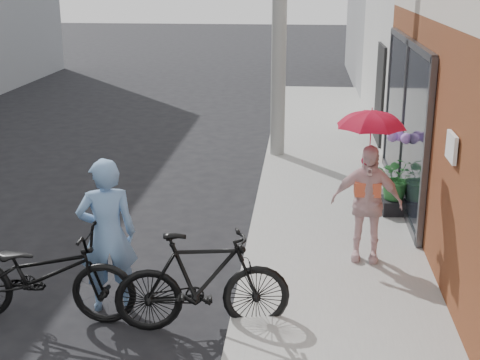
# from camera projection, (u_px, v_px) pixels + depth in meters

# --- Properties ---
(ground) EXTENTS (80.00, 80.00, 0.00)m
(ground) POSITION_uv_depth(u_px,v_px,m) (160.00, 297.00, 7.71)
(ground) COLOR black
(ground) RESTS_ON ground
(sidewalk) EXTENTS (2.20, 24.00, 0.12)m
(sidewalk) POSITION_uv_depth(u_px,v_px,m) (336.00, 234.00, 9.40)
(sidewalk) COLOR gray
(sidewalk) RESTS_ON ground
(curb) EXTENTS (0.12, 24.00, 0.12)m
(curb) POSITION_uv_depth(u_px,v_px,m) (254.00, 231.00, 9.50)
(curb) COLOR #9E9E99
(curb) RESTS_ON ground
(officer) EXTENTS (0.73, 0.59, 1.74)m
(officer) POSITION_uv_depth(u_px,v_px,m) (107.00, 235.00, 7.23)
(officer) COLOR #6D94C3
(officer) RESTS_ON ground
(bike_left) EXTENTS (2.05, 0.75, 1.07)m
(bike_left) POSITION_uv_depth(u_px,v_px,m) (41.00, 274.00, 7.07)
(bike_left) COLOR black
(bike_left) RESTS_ON ground
(bike_right) EXTENTS (1.88, 0.81, 1.09)m
(bike_right) POSITION_uv_depth(u_px,v_px,m) (203.00, 282.00, 6.87)
(bike_right) COLOR black
(bike_right) RESTS_ON ground
(kimono_woman) EXTENTS (0.91, 0.46, 1.48)m
(kimono_woman) POSITION_uv_depth(u_px,v_px,m) (366.00, 203.00, 8.23)
(kimono_woman) COLOR beige
(kimono_woman) RESTS_ON sidewalk
(parasol) EXTENTS (0.80, 0.80, 0.70)m
(parasol) POSITION_uv_depth(u_px,v_px,m) (372.00, 116.00, 7.90)
(parasol) COLOR red
(parasol) RESTS_ON kimono_woman
(planter) EXTENTS (0.45, 0.45, 0.22)m
(planter) POSITION_uv_depth(u_px,v_px,m) (395.00, 206.00, 10.01)
(planter) COLOR black
(planter) RESTS_ON sidewalk
(potted_plant) EXTENTS (0.61, 0.53, 0.68)m
(potted_plant) POSITION_uv_depth(u_px,v_px,m) (397.00, 177.00, 9.88)
(potted_plant) COLOR #2A6A30
(potted_plant) RESTS_ON planter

